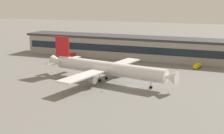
# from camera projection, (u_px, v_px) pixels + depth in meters

# --- Properties ---
(ground_plane) EXTENTS (600.00, 600.00, 0.00)m
(ground_plane) POSITION_uv_depth(u_px,v_px,m) (132.00, 87.00, 115.71)
(ground_plane) COLOR slate
(terminal_building) EXTENTS (161.06, 16.45, 11.48)m
(terminal_building) POSITION_uv_depth(u_px,v_px,m) (165.00, 49.00, 164.85)
(terminal_building) COLOR #9E9993
(terminal_building) RESTS_ON ground_plane
(airliner) EXTENTS (56.48, 48.73, 16.06)m
(airliner) POSITION_uv_depth(u_px,v_px,m) (106.00, 68.00, 122.33)
(airliner) COLOR white
(airliner) RESTS_ON ground_plane
(crew_van) EXTENTS (5.65, 4.00, 2.55)m
(crew_van) POSITION_uv_depth(u_px,v_px,m) (71.00, 55.00, 171.17)
(crew_van) COLOR red
(crew_van) RESTS_ON ground_plane
(belt_loader) EXTENTS (3.03, 6.64, 1.95)m
(belt_loader) POSITION_uv_depth(u_px,v_px,m) (197.00, 66.00, 146.27)
(belt_loader) COLOR yellow
(belt_loader) RESTS_ON ground_plane
(traffic_cone_0) EXTENTS (0.52, 0.52, 0.65)m
(traffic_cone_0) POSITION_uv_depth(u_px,v_px,m) (102.00, 91.00, 108.94)
(traffic_cone_0) COLOR #F2590C
(traffic_cone_0) RESTS_ON ground_plane
(traffic_cone_1) EXTENTS (0.45, 0.45, 0.56)m
(traffic_cone_1) POSITION_uv_depth(u_px,v_px,m) (168.00, 93.00, 107.38)
(traffic_cone_1) COLOR #F2590C
(traffic_cone_1) RESTS_ON ground_plane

